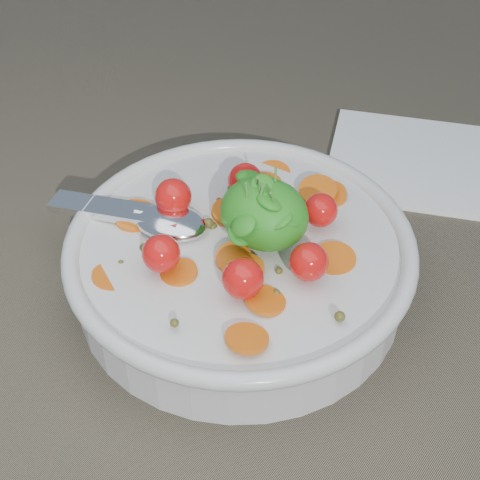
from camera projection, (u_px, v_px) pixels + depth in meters
The scene contains 3 objects.
ground at pixel (241, 301), 0.62m from camera, with size 6.00×6.00×0.00m, color #716650.
bowl at pixel (240, 260), 0.61m from camera, with size 0.31×0.29×0.12m.
napkin at pixel (416, 162), 0.76m from camera, with size 0.18×0.15×0.01m, color white.
Camera 1 is at (0.25, -0.34, 0.45)m, focal length 55.00 mm.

